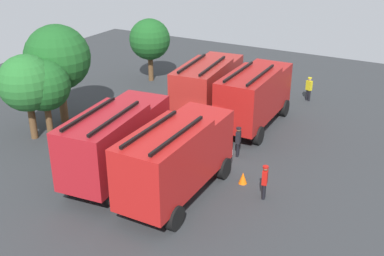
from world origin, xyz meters
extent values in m
plane|color=#2D3033|center=(0.00, 0.00, 0.00)|extent=(47.36, 47.36, 0.00)
cube|color=#AC1917|center=(-2.11, -1.70, 2.10)|extent=(2.22, 2.52, 2.60)
cube|color=#8C9EAD|center=(-1.06, -1.69, 2.41)|extent=(0.10, 2.13, 1.46)
cube|color=#AC1917|center=(-5.61, -1.73, 2.25)|extent=(4.82, 2.54, 2.90)
cube|color=black|center=(-5.62, -1.04, 3.82)|extent=(4.32, 0.16, 0.12)
cube|color=black|center=(-5.61, -2.42, 3.82)|extent=(4.32, 0.16, 0.12)
cube|color=silver|center=(-0.91, -1.69, 0.95)|extent=(0.22, 2.38, 0.28)
cylinder|color=black|center=(-1.93, -0.50, 0.55)|extent=(1.10, 0.36, 1.10)
cylinder|color=black|center=(-1.90, -2.90, 0.55)|extent=(1.10, 0.36, 1.10)
cylinder|color=black|center=(-6.83, -0.54, 0.55)|extent=(1.10, 0.36, 1.10)
cylinder|color=black|center=(-6.80, -2.94, 0.55)|extent=(1.10, 0.36, 1.10)
cube|color=#A01816|center=(7.29, -1.69, 2.10)|extent=(2.25, 2.54, 2.60)
cube|color=#8C9EAD|center=(8.34, -1.67, 2.41)|extent=(0.12, 2.13, 1.46)
cube|color=#A01816|center=(3.79, -1.75, 2.25)|extent=(4.85, 2.59, 2.90)
cube|color=black|center=(3.77, -1.07, 3.82)|extent=(4.32, 0.20, 0.12)
cube|color=black|center=(3.80, -2.44, 3.82)|extent=(4.32, 0.20, 0.12)
cube|color=silver|center=(8.49, -1.67, 0.95)|extent=(0.24, 2.38, 0.28)
cylinder|color=black|center=(7.46, -0.49, 0.55)|extent=(1.11, 0.37, 1.10)
cylinder|color=black|center=(7.51, -2.89, 0.55)|extent=(1.11, 0.37, 1.10)
cylinder|color=black|center=(2.56, -0.58, 0.55)|extent=(1.11, 0.37, 1.10)
cylinder|color=black|center=(2.61, -2.98, 0.55)|extent=(1.11, 0.37, 1.10)
cube|color=maroon|center=(-2.01, 2.08, 2.10)|extent=(2.46, 2.73, 2.60)
cube|color=#8C9EAD|center=(-0.96, 2.20, 2.41)|extent=(0.31, 2.12, 1.46)
cube|color=maroon|center=(-5.49, 1.70, 2.25)|extent=(5.04, 3.01, 2.90)
cube|color=black|center=(-5.56, 2.38, 3.82)|extent=(4.31, 0.59, 0.12)
cube|color=black|center=(-5.41, 1.02, 3.82)|extent=(4.31, 0.59, 0.12)
cube|color=silver|center=(-0.81, 2.22, 0.95)|extent=(0.46, 2.38, 0.28)
cylinder|color=black|center=(-1.94, 3.30, 0.55)|extent=(1.13, 0.47, 1.10)
cylinder|color=black|center=(-1.68, 0.91, 0.55)|extent=(1.13, 0.47, 1.10)
cylinder|color=black|center=(-6.81, 2.76, 0.55)|extent=(1.13, 0.47, 1.10)
cylinder|color=black|center=(-6.55, 0.38, 0.55)|extent=(1.13, 0.47, 1.10)
cube|color=maroon|center=(7.53, 1.87, 2.10)|extent=(2.45, 2.71, 2.60)
cube|color=#8C9EAD|center=(8.58, 1.98, 2.41)|extent=(0.30, 2.12, 1.46)
cube|color=maroon|center=(4.05, 1.51, 2.25)|extent=(5.03, 2.98, 2.90)
cube|color=black|center=(3.98, 2.20, 3.82)|extent=(4.31, 0.56, 0.12)
cube|color=black|center=(4.12, 0.83, 3.82)|extent=(4.31, 0.56, 0.12)
cube|color=silver|center=(8.72, 2.00, 0.95)|extent=(0.44, 2.38, 0.28)
cylinder|color=black|center=(7.61, 3.09, 0.55)|extent=(1.13, 0.46, 1.10)
cylinder|color=black|center=(7.85, 0.70, 0.55)|extent=(1.13, 0.46, 1.10)
cylinder|color=black|center=(2.73, 2.58, 0.55)|extent=(1.13, 0.46, 1.10)
cylinder|color=black|center=(2.98, 0.20, 0.55)|extent=(1.13, 0.46, 1.10)
cylinder|color=black|center=(11.09, 1.10, 0.40)|extent=(0.16, 0.16, 0.80)
cylinder|color=black|center=(11.27, 1.19, 0.40)|extent=(0.16, 0.16, 0.80)
cube|color=gold|center=(11.18, 1.14, 1.14)|extent=(0.48, 0.41, 0.69)
sphere|color=tan|center=(11.18, 1.14, 1.60)|extent=(0.22, 0.22, 0.22)
cylinder|color=gold|center=(11.18, 1.14, 1.69)|extent=(0.28, 0.28, 0.07)
cylinder|color=black|center=(0.55, -2.56, 0.40)|extent=(0.16, 0.16, 0.79)
cylinder|color=black|center=(0.76, -2.52, 0.40)|extent=(0.16, 0.16, 0.79)
cube|color=black|center=(0.65, -2.54, 1.14)|extent=(0.46, 0.33, 0.69)
sphere|color=brown|center=(0.65, -2.54, 1.59)|extent=(0.22, 0.22, 0.22)
cylinder|color=black|center=(0.65, -2.54, 1.68)|extent=(0.28, 0.28, 0.07)
cylinder|color=black|center=(11.06, -3.55, 0.40)|extent=(0.16, 0.16, 0.80)
cylinder|color=black|center=(11.14, -3.36, 0.40)|extent=(0.16, 0.16, 0.80)
cube|color=gold|center=(11.10, -3.45, 1.15)|extent=(0.38, 0.48, 0.70)
sphere|color=tan|center=(11.10, -3.45, 1.61)|extent=(0.23, 0.23, 0.23)
cylinder|color=gold|center=(11.10, -3.45, 1.70)|extent=(0.28, 0.28, 0.07)
cylinder|color=black|center=(-1.22, 3.88, 0.42)|extent=(0.16, 0.16, 0.85)
cylinder|color=black|center=(-1.36, 3.72, 0.42)|extent=(0.16, 0.16, 0.85)
cube|color=orange|center=(-1.29, 3.80, 1.22)|extent=(0.46, 0.47, 0.74)
sphere|color=brown|center=(-1.29, 3.80, 1.71)|extent=(0.24, 0.24, 0.24)
cylinder|color=orange|center=(-1.29, 3.80, 1.80)|extent=(0.30, 0.30, 0.07)
cylinder|color=black|center=(-2.81, -5.39, 0.39)|extent=(0.16, 0.16, 0.79)
cylinder|color=black|center=(-2.60, -5.35, 0.39)|extent=(0.16, 0.16, 0.79)
cube|color=#B7140F|center=(-2.71, -5.37, 1.13)|extent=(0.46, 0.33, 0.68)
sphere|color=brown|center=(-2.71, -5.37, 1.58)|extent=(0.22, 0.22, 0.22)
cylinder|color=#B7140F|center=(-2.71, -5.37, 1.67)|extent=(0.28, 0.28, 0.07)
cylinder|color=brown|center=(-3.11, 9.11, 1.03)|extent=(0.41, 0.41, 2.07)
sphere|color=#236628|center=(-3.11, 9.11, 3.47)|extent=(3.30, 3.30, 3.30)
cylinder|color=brown|center=(-2.35, 8.55, 0.95)|extent=(0.38, 0.38, 1.91)
sphere|color=#19511E|center=(-2.35, 8.55, 3.21)|extent=(3.06, 3.06, 3.06)
cylinder|color=brown|center=(-0.31, 9.30, 1.27)|extent=(0.51, 0.51, 2.54)
sphere|color=#19511E|center=(-0.31, 9.30, 4.26)|extent=(4.06, 4.06, 4.06)
cylinder|color=brown|center=(9.47, 9.05, 1.01)|extent=(0.40, 0.40, 2.01)
sphere|color=#19511E|center=(9.47, 9.05, 3.38)|extent=(3.22, 3.22, 3.22)
cone|color=#F2600C|center=(3.23, 3.71, 0.31)|extent=(0.43, 0.43, 0.62)
cone|color=#F2600C|center=(-5.23, 3.97, 0.29)|extent=(0.41, 0.41, 0.58)
cone|color=#F2600C|center=(-1.94, -3.97, 0.30)|extent=(0.43, 0.43, 0.61)
camera|label=1|loc=(-20.93, -11.59, 12.12)|focal=43.99mm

